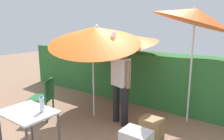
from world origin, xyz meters
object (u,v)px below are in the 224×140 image
crate_cardboard (152,127)px  umbrella_rainbow (115,40)px  umbrella_orange (195,16)px  bottle_water (42,104)px  person_vendor (120,80)px  folding_table (28,117)px  umbrella_yellow (95,35)px  chair_plastic (44,96)px

crate_cardboard → umbrella_rainbow: bearing=148.6°
umbrella_orange → bottle_water: 3.22m
person_vendor → folding_table: bearing=-104.4°
umbrella_yellow → folding_table: 2.10m
umbrella_orange → crate_cardboard: size_ratio=6.53×
umbrella_orange → folding_table: 3.49m
chair_plastic → folding_table: 1.42m
folding_table → bottle_water: size_ratio=3.33×
umbrella_orange → umbrella_yellow: 2.02m
umbrella_rainbow → umbrella_orange: size_ratio=0.83×
umbrella_rainbow → bottle_water: bearing=-79.5°
crate_cardboard → chair_plastic: bearing=-161.8°
person_vendor → umbrella_orange: bearing=41.3°
umbrella_yellow → chair_plastic: umbrella_yellow is taller
umbrella_rainbow → umbrella_yellow: (0.09, -0.86, 0.16)m
umbrella_rainbow → chair_plastic: (-0.72, -1.62, -1.14)m
umbrella_rainbow → bottle_water: umbrella_rainbow is taller
folding_table → umbrella_orange: bearing=60.6°
crate_cardboard → folding_table: bearing=-124.8°
umbrella_yellow → person_vendor: bearing=1.8°
chair_plastic → folding_table: chair_plastic is taller
person_vendor → umbrella_rainbow: bearing=131.1°
person_vendor → bottle_water: person_vendor is taller
umbrella_orange → crate_cardboard: bearing=-108.8°
chair_plastic → umbrella_rainbow: bearing=66.0°
person_vendor → crate_cardboard: 1.07m
umbrella_yellow → umbrella_rainbow: bearing=96.0°
chair_plastic → person_vendor: bearing=28.2°
umbrella_orange → umbrella_rainbow: bearing=-176.4°
umbrella_orange → bottle_water: bearing=-117.3°
umbrella_yellow → umbrella_orange: bearing=29.5°
umbrella_orange → person_vendor: bearing=-138.7°
umbrella_orange → folding_table: umbrella_orange is taller
umbrella_rainbow → crate_cardboard: umbrella_rainbow is taller
chair_plastic → folding_table: size_ratio=1.11×
bottle_water → person_vendor: bearing=80.9°
umbrella_orange → umbrella_yellow: (-1.73, -0.98, -0.38)m
umbrella_yellow → chair_plastic: size_ratio=2.63×
umbrella_orange → person_vendor: umbrella_orange is taller
umbrella_rainbow → person_vendor: 1.33m
person_vendor → folding_table: size_ratio=2.35×
crate_cardboard → person_vendor: bearing=175.3°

